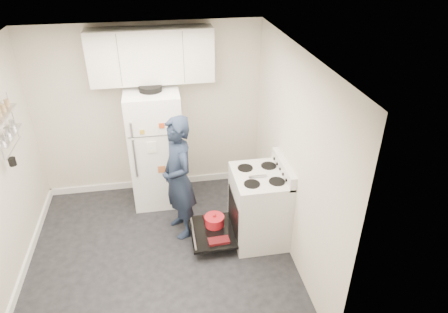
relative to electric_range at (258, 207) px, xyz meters
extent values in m
cube|color=black|center=(-1.26, -0.15, -0.47)|extent=(3.20, 3.20, 0.01)
cube|color=white|center=(-1.26, -0.15, 2.03)|extent=(3.20, 3.20, 0.01)
cube|color=beige|center=(-1.26, 1.45, 0.78)|extent=(3.20, 0.01, 2.50)
cube|color=beige|center=(-1.26, -1.75, 0.78)|extent=(3.20, 0.01, 2.50)
cube|color=beige|center=(0.34, -0.15, 0.78)|extent=(0.01, 3.20, 2.50)
cube|color=white|center=(-2.85, -0.15, -0.42)|extent=(0.03, 3.20, 0.10)
cube|color=white|center=(-1.26, 1.44, -0.42)|extent=(3.20, 0.03, 0.10)
cube|color=silver|center=(0.01, 0.00, -0.01)|extent=(0.65, 0.76, 0.92)
cube|color=black|center=(-0.06, 0.00, -0.07)|extent=(0.53, 0.60, 0.52)
cube|color=orange|center=(0.21, 0.00, -0.07)|extent=(0.02, 0.56, 0.46)
cylinder|color=black|center=(-0.01, 0.00, -0.25)|extent=(0.34, 0.34, 0.02)
cube|color=silver|center=(0.30, 0.00, 0.54)|extent=(0.08, 0.76, 0.18)
cube|color=silver|center=(0.01, 0.00, 0.47)|extent=(0.65, 0.76, 0.03)
cube|color=#B2B2B7|center=(-0.04, -0.05, 0.50)|extent=(0.22, 0.03, 0.01)
cube|color=black|center=(-0.59, 0.00, -0.32)|extent=(0.55, 0.70, 0.03)
cylinder|color=#B2B2B7|center=(-0.83, 0.00, -0.29)|extent=(0.02, 0.66, 0.02)
cylinder|color=red|center=(-0.54, 0.12, -0.25)|extent=(0.25, 0.25, 0.12)
cylinder|color=red|center=(-0.54, 0.12, -0.18)|extent=(0.26, 0.26, 0.02)
sphere|color=red|center=(-0.54, 0.12, -0.15)|extent=(0.04, 0.04, 0.04)
cube|color=maroon|center=(-0.54, -0.21, -0.29)|extent=(0.27, 0.14, 0.04)
cube|color=maroon|center=(-0.54, 0.24, -0.29)|extent=(0.27, 0.14, 0.04)
cube|color=white|center=(-1.21, 1.10, 0.38)|extent=(0.72, 0.70, 1.69)
cube|color=#4C4C4C|center=(-1.21, 0.75, 0.74)|extent=(0.68, 0.01, 0.01)
cube|color=#B2B2B7|center=(-1.49, 0.73, 0.86)|extent=(0.03, 0.03, 0.20)
cube|color=#B2B2B7|center=(-1.49, 0.73, 0.44)|extent=(0.03, 0.03, 0.55)
cylinder|color=black|center=(-1.21, 1.10, 1.26)|extent=(0.30, 0.30, 0.07)
cube|color=#B86434|center=(-1.16, 0.74, 0.23)|extent=(0.10, 0.01, 0.10)
cube|color=gold|center=(-1.36, 0.74, 0.81)|extent=(0.06, 0.01, 0.06)
cube|color=white|center=(-1.26, 0.74, 0.58)|extent=(0.12, 0.01, 0.16)
cube|color=#C54317|center=(-1.11, 0.74, 0.88)|extent=(0.07, 0.01, 0.07)
cube|color=silver|center=(-1.16, 1.28, 1.63)|extent=(1.60, 0.33, 0.70)
cube|color=#B2B2B7|center=(-2.78, 0.35, 1.33)|extent=(0.14, 0.60, 0.02)
cube|color=#B2B2B7|center=(-2.78, 0.35, 1.08)|extent=(0.14, 0.60, 0.02)
cylinder|color=black|center=(-2.75, 0.17, 0.85)|extent=(0.08, 0.08, 0.09)
imported|color=#182237|center=(-0.96, 0.29, 0.36)|extent=(0.56, 0.69, 1.65)
camera|label=1|loc=(-1.12, -3.91, 3.07)|focal=32.00mm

